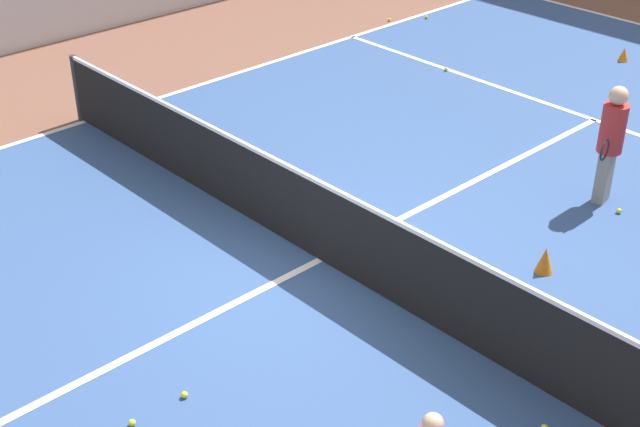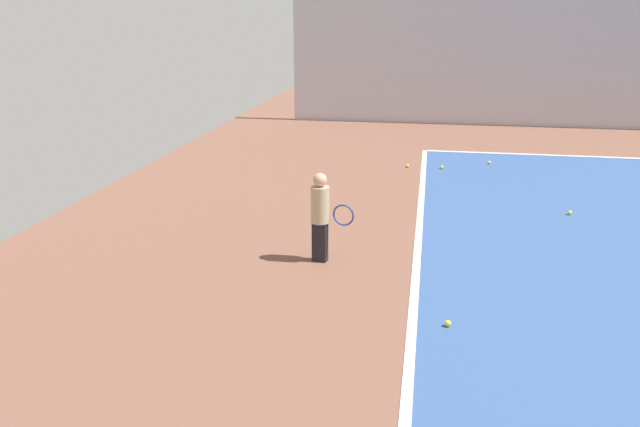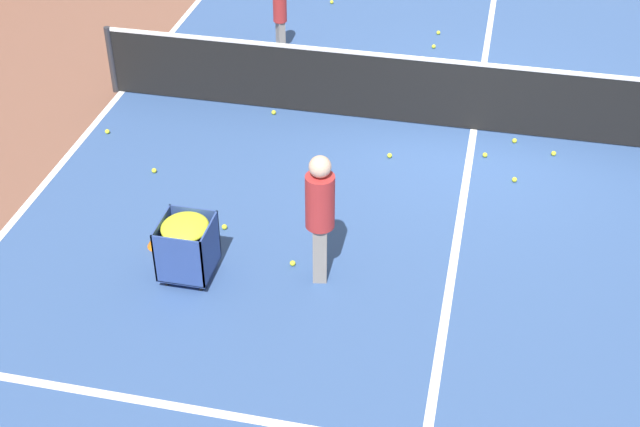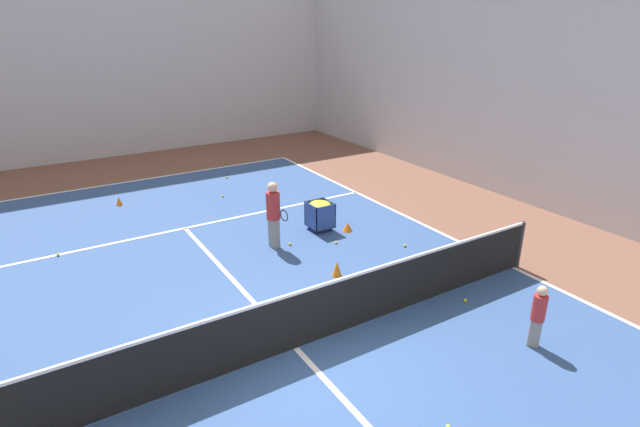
{
  "view_description": "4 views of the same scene",
  "coord_description": "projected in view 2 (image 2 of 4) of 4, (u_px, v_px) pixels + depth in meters",
  "views": [
    {
      "loc": [
        6.57,
        -6.12,
        5.87
      ],
      "look_at": [
        0.0,
        0.0,
        0.65
      ],
      "focal_mm": 50.0,
      "sensor_mm": 36.0,
      "label": 1
    },
    {
      "loc": [
        8.86,
        -10.87,
        3.08
      ],
      "look_at": [
        1.49,
        -12.17,
        0.64
      ],
      "focal_mm": 35.0,
      "sensor_mm": 36.0,
      "label": 2
    },
    {
      "loc": [
        -0.21,
        11.54,
        6.67
      ],
      "look_at": [
        1.5,
        3.76,
        0.9
      ],
      "focal_mm": 50.0,
      "sensor_mm": 36.0,
      "label": 3
    },
    {
      "loc": [
        -3.3,
        -6.13,
        5.17
      ],
      "look_at": [
        2.98,
        4.07,
        0.46
      ],
      "focal_mm": 28.0,
      "sensor_mm": 36.0,
      "label": 4
    }
  ],
  "objects": [
    {
      "name": "tennis_ball_25",
      "position": [
        448.0,
        323.0,
        6.37
      ],
      "size": [
        0.07,
        0.07,
        0.07
      ],
      "primitive_type": "sphere",
      "color": "yellow",
      "rests_on": "ground"
    },
    {
      "name": "player_near_baseline",
      "position": [
        321.0,
        212.0,
        7.86
      ],
      "size": [
        0.28,
        0.58,
        1.17
      ],
      "rotation": [
        0.0,
        0.0,
        1.37
      ],
      "color": "black",
      "rests_on": "ground"
    },
    {
      "name": "tennis_ball_14",
      "position": [
        570.0,
        213.0,
        9.87
      ],
      "size": [
        0.07,
        0.07,
        0.07
      ],
      "primitive_type": "sphere",
      "color": "yellow",
      "rests_on": "ground"
    },
    {
      "name": "tennis_ball_27",
      "position": [
        489.0,
        162.0,
        13.15
      ],
      "size": [
        0.07,
        0.07,
        0.07
      ],
      "primitive_type": "sphere",
      "color": "yellow",
      "rests_on": "ground"
    },
    {
      "name": "tennis_ball_29",
      "position": [
        442.0,
        167.0,
        12.75
      ],
      "size": [
        0.07,
        0.07,
        0.07
      ],
      "primitive_type": "sphere",
      "color": "yellow",
      "rests_on": "ground"
    },
    {
      "name": "tennis_ball_21",
      "position": [
        407.0,
        166.0,
        12.88
      ],
      "size": [
        0.07,
        0.07,
        0.07
      ],
      "primitive_type": "sphere",
      "color": "yellow",
      "rests_on": "ground"
    },
    {
      "name": "line_baseline_near",
      "position": [
        419.0,
        228.0,
        9.26
      ],
      "size": [
        11.03,
        0.1,
        0.0
      ],
      "primitive_type": "cube",
      "color": "white",
      "rests_on": "ground"
    }
  ]
}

